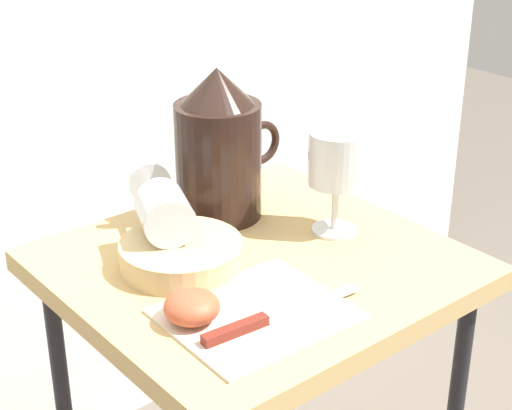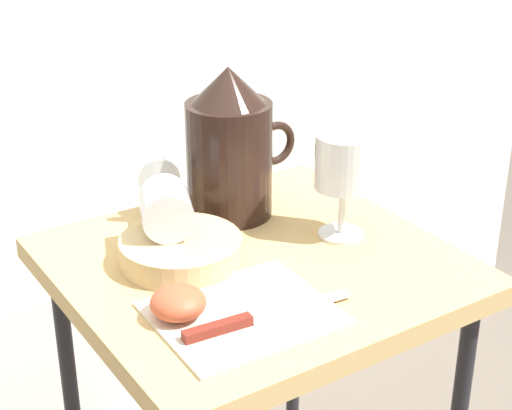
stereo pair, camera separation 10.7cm
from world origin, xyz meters
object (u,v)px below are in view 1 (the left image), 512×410
table (256,305)px  basket_tray (181,254)px  wine_glass_upright (337,163)px  apple_half_left (192,307)px  knife (260,321)px  wine_glass_tipped_near (164,211)px  pitcher (219,157)px

table → basket_tray: size_ratio=4.11×
wine_glass_upright → apple_half_left: (-0.29, -0.07, -0.08)m
knife → basket_tray: bearing=85.8°
basket_tray → wine_glass_tipped_near: 0.06m
wine_glass_upright → apple_half_left: 0.31m
table → pitcher: size_ratio=2.98×
pitcher → wine_glass_upright: 0.17m
table → pitcher: (0.05, 0.14, 0.16)m
basket_tray → pitcher: 0.18m
apple_half_left → knife: size_ratio=0.30×
pitcher → wine_glass_tipped_near: 0.15m
pitcher → wine_glass_upright: (0.09, -0.15, 0.01)m
pitcher → table: bearing=-108.4°
table → basket_tray: 0.13m
table → pitcher: pitcher is taller
pitcher → wine_glass_upright: pitcher is taller
pitcher → apple_half_left: size_ratio=3.37×
basket_tray → knife: (-0.01, -0.18, -0.01)m
apple_half_left → knife: bearing=-46.2°
wine_glass_upright → wine_glass_tipped_near: size_ratio=0.97×
basket_tray → apple_half_left: 0.14m
wine_glass_upright → apple_half_left: size_ratio=2.27×
apple_half_left → wine_glass_upright: bearing=12.6°
pitcher → knife: size_ratio=1.02×
apple_half_left → knife: (0.06, -0.06, -0.01)m
table → knife: knife is taller
wine_glass_upright → wine_glass_tipped_near: 0.25m
table → basket_tray: basket_tray is taller
pitcher → wine_glass_upright: size_ratio=1.48×
wine_glass_tipped_near → knife: wine_glass_tipped_near is taller
knife → wine_glass_upright: bearing=27.3°
wine_glass_upright → knife: (-0.24, -0.12, -0.10)m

